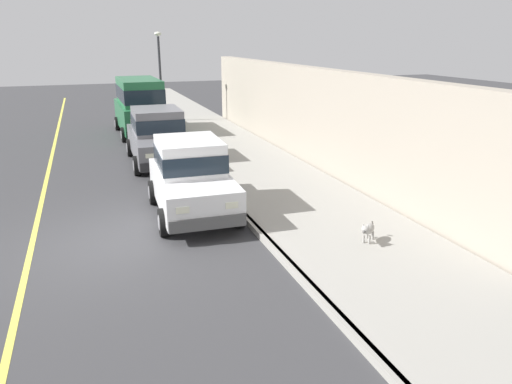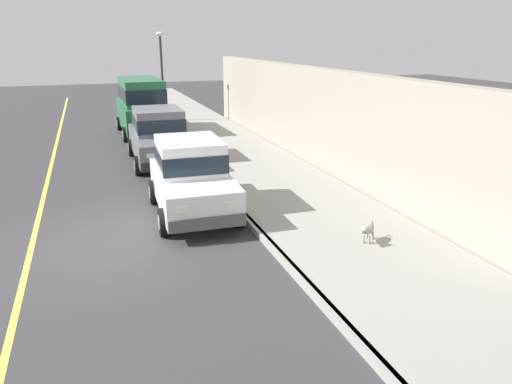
{
  "view_description": "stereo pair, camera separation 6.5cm",
  "coord_description": "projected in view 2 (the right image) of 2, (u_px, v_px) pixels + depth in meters",
  "views": [
    {
      "loc": [
        -0.19,
        -9.83,
        4.24
      ],
      "look_at": [
        3.32,
        0.04,
        0.85
      ],
      "focal_mm": 33.36,
      "sensor_mm": 36.0,
      "label": 1
    },
    {
      "loc": [
        -0.13,
        -9.85,
        4.24
      ],
      "look_at": [
        3.32,
        0.04,
        0.85
      ],
      "focal_mm": 33.36,
      "sensor_mm": 36.0,
      "label": 2
    }
  ],
  "objects": [
    {
      "name": "curb",
      "position": [
        252.0,
        225.0,
        11.18
      ],
      "size": [
        0.16,
        64.0,
        0.14
      ],
      "primitive_type": "cube",
      "color": "gray",
      "rests_on": "ground"
    },
    {
      "name": "building_facade",
      "position": [
        306.0,
        115.0,
        16.82
      ],
      "size": [
        0.5,
        20.0,
        3.33
      ],
      "primitive_type": "cube",
      "color": "#9E9384",
      "rests_on": "ground"
    },
    {
      "name": "car_grey_sedan",
      "position": [
        159.0,
        135.0,
        16.75
      ],
      "size": [
        2.09,
        4.63,
        1.92
      ],
      "color": "slate",
      "rests_on": "ground"
    },
    {
      "name": "lane_centre_line",
      "position": [
        29.0,
        256.0,
        9.69
      ],
      "size": [
        0.12,
        57.6,
        0.01
      ],
      "primitive_type": "cube",
      "color": "#E0D64C",
      "rests_on": "ground"
    },
    {
      "name": "ground_plane",
      "position": [
        111.0,
        246.0,
        10.19
      ],
      "size": [
        80.0,
        80.0,
        0.0
      ],
      "primitive_type": "plane",
      "color": "#38383A"
    },
    {
      "name": "car_white_hatchback",
      "position": [
        191.0,
        176.0,
        11.82
      ],
      "size": [
        2.06,
        3.86,
        1.88
      ],
      "color": "white",
      "rests_on": "ground"
    },
    {
      "name": "dog_grey",
      "position": [
        368.0,
        230.0,
        9.94
      ],
      "size": [
        0.59,
        0.55,
        0.49
      ],
      "color": "#999691",
      "rests_on": "sidewalk"
    },
    {
      "name": "sidewalk",
      "position": [
        321.0,
        216.0,
        11.74
      ],
      "size": [
        3.6,
        64.0,
        0.14
      ],
      "primitive_type": "cube",
      "color": "#99968E",
      "rests_on": "ground"
    },
    {
      "name": "car_green_van",
      "position": [
        142.0,
        104.0,
        21.65
      ],
      "size": [
        2.2,
        4.93,
        2.52
      ],
      "color": "#23663D",
      "rests_on": "ground"
    },
    {
      "name": "street_lamp",
      "position": [
        162.0,
        66.0,
        24.08
      ],
      "size": [
        0.36,
        0.36,
        4.42
      ],
      "color": "#2D2D33",
      "rests_on": "sidewalk"
    }
  ]
}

